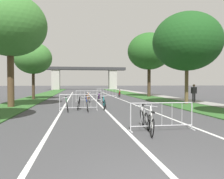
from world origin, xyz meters
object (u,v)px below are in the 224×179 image
object	(u,v)px
crowd_barrier_nearest	(162,117)
bicycle_silver_8	(144,118)
tree_left_pine_near	(33,58)
bicycle_blue_2	(87,105)
bicycle_orange_3	(88,98)
bicycle_white_7	(151,124)
pedestrian_waiting	(194,91)
tree_right_pine_far	(149,51)
bicycle_purple_6	(99,98)
crowd_barrier_fourth	(107,93)
bicycle_black_0	(79,104)
crowd_barrier_third	(89,96)
bicycle_teal_4	(104,104)
crowd_barrier_second	(79,102)
bicycle_red_1	(119,94)
tree_left_maple_mid	(10,26)
bicycle_green_5	(67,106)
tree_right_oak_near	(187,42)

from	to	relation	value
crowd_barrier_nearest	bicycle_silver_8	distance (m)	0.78
tree_left_pine_near	bicycle_blue_2	bearing A→B (deg)	-64.34
bicycle_orange_3	bicycle_white_7	world-z (taller)	bicycle_white_7
pedestrian_waiting	tree_right_pine_far	bearing A→B (deg)	95.98
crowd_barrier_nearest	bicycle_purple_6	xyz separation A→B (m)	(-1.10, 14.05, -0.17)
crowd_barrier_fourth	bicycle_black_0	xyz separation A→B (m)	(-3.49, -12.98, -0.14)
bicycle_orange_3	crowd_barrier_third	bearing A→B (deg)	-117.23
bicycle_blue_2	bicycle_white_7	world-z (taller)	bicycle_blue_2
bicycle_blue_2	bicycle_teal_4	xyz separation A→B (m)	(1.19, 0.92, -0.02)
crowd_barrier_second	bicycle_red_1	world-z (taller)	crowd_barrier_second
bicycle_white_7	tree_left_maple_mid	bearing A→B (deg)	137.67
bicycle_red_1	crowd_barrier_fourth	bearing A→B (deg)	19.23
bicycle_red_1	bicycle_blue_2	xyz separation A→B (m)	(-4.70, -14.58, 0.01)
bicycle_green_5	bicycle_black_0	bearing A→B (deg)	-125.44
bicycle_green_5	bicycle_teal_4	bearing A→B (deg)	-161.42
bicycle_silver_8	tree_left_pine_near	bearing A→B (deg)	118.58
crowd_barrier_second	bicycle_white_7	size ratio (longest dim) A/B	1.49
crowd_barrier_nearest	crowd_barrier_third	xyz separation A→B (m)	(-2.09, 13.53, 0.00)
tree_right_pine_far	bicycle_black_0	xyz separation A→B (m)	(-8.94, -12.80, -5.43)
tree_left_pine_near	bicycle_teal_4	bearing A→B (deg)	-57.30
tree_left_pine_near	pedestrian_waiting	distance (m)	16.63
crowd_barrier_nearest	bicycle_white_7	distance (m)	0.80
tree_left_maple_mid	crowd_barrier_second	bearing A→B (deg)	-27.93
bicycle_blue_2	tree_right_pine_far	bearing A→B (deg)	-120.34
bicycle_purple_6	bicycle_white_7	distance (m)	14.57
crowd_barrier_third	bicycle_red_1	distance (m)	8.44
tree_left_maple_mid	pedestrian_waiting	world-z (taller)	tree_left_maple_mid
crowd_barrier_second	bicycle_white_7	bearing A→B (deg)	-71.29
bicycle_white_7	crowd_barrier_fourth	bearing A→B (deg)	98.20
crowd_barrier_third	bicycle_red_1	xyz separation A→B (m)	(4.27, 7.27, -0.16)
bicycle_black_0	bicycle_silver_8	size ratio (longest dim) A/B	1.01
tree_right_oak_near	crowd_barrier_second	xyz separation A→B (m)	(-8.82, -2.83, -4.63)
crowd_barrier_fourth	bicycle_silver_8	distance (m)	19.75
crowd_barrier_fourth	bicycle_red_1	distance (m)	1.81
bicycle_teal_4	bicycle_silver_8	distance (m)	6.63
bicycle_red_1	crowd_barrier_nearest	bearing A→B (deg)	86.94
bicycle_green_5	bicycle_white_7	distance (m)	7.42
tree_right_pine_far	bicycle_silver_8	world-z (taller)	tree_right_pine_far
bicycle_green_5	tree_left_pine_near	bearing A→B (deg)	-72.51
tree_right_oak_near	tree_right_pine_far	distance (m)	10.54
crowd_barrier_fourth	bicycle_white_7	xyz separation A→B (m)	(-1.04, -20.81, -0.16)
tree_right_oak_near	bicycle_red_1	size ratio (longest dim) A/B	4.52
bicycle_blue_2	bicycle_silver_8	xyz separation A→B (m)	(2.03, -5.65, 0.01)
crowd_barrier_second	bicycle_orange_3	distance (m)	6.38
bicycle_black_0	bicycle_blue_2	size ratio (longest dim) A/B	0.98
crowd_barrier_fourth	bicycle_black_0	distance (m)	13.44
bicycle_purple_6	bicycle_white_7	world-z (taller)	bicycle_white_7
tree_left_pine_near	bicycle_orange_3	world-z (taller)	tree_left_pine_near
tree_right_pine_far	crowd_barrier_fourth	xyz separation A→B (m)	(-5.46, 0.18, -5.28)
bicycle_red_1	bicycle_teal_4	distance (m)	14.10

